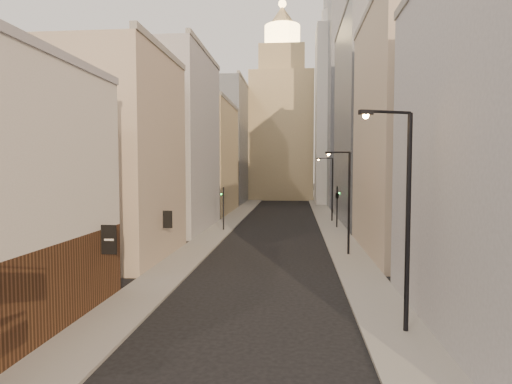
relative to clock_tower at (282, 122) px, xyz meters
name	(u,v)px	position (x,y,z in m)	size (l,w,h in m)	color
sidewalk_left	(236,216)	(-5.50, -37.00, -17.56)	(3.00, 140.00, 0.15)	gray
sidewalk_right	(326,217)	(7.50, -37.00, -17.56)	(3.00, 140.00, 0.15)	gray
left_bldg_beige	(116,158)	(-11.00, -66.00, -9.63)	(8.00, 12.00, 16.00)	tan
left_bldg_grey	(173,143)	(-11.00, -50.00, -7.63)	(8.00, 16.00, 20.00)	gray
left_bldg_tan	(206,159)	(-11.00, -32.00, -9.13)	(8.00, 18.00, 17.00)	tan
left_bldg_wingrid	(226,144)	(-11.00, -12.00, -5.63)	(8.00, 20.00, 24.00)	gray
right_bldg_beige	(415,134)	(13.00, -62.00, -7.63)	(8.00, 16.00, 20.00)	tan
right_bldg_wingrid	(373,122)	(13.00, -42.00, -4.63)	(8.00, 20.00, 26.00)	gray
highrise	(379,71)	(19.00, -14.00, 8.02)	(21.00, 23.00, 51.20)	gray
clock_tower	(282,122)	(0.00, 0.00, 0.00)	(14.00, 14.00, 44.90)	tan
white_tower	(336,108)	(11.00, -14.00, 0.97)	(8.00, 8.00, 41.50)	silver
streetlamp_near	(403,209)	(7.70, -80.02, -12.13)	(2.40, 1.11, 9.63)	black
streetlamp_mid	(347,197)	(7.26, -63.61, -12.78)	(2.11, 1.00, 8.50)	black
streetlamp_far	(331,185)	(7.77, -41.64, -12.80)	(2.17, 0.74, 8.46)	black
traffic_light_left	(223,201)	(-4.99, -51.07, -14.22)	(0.55, 0.44, 5.00)	black
traffic_light_right	(337,196)	(8.03, -47.88, -13.81)	(0.70, 0.70, 5.00)	black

